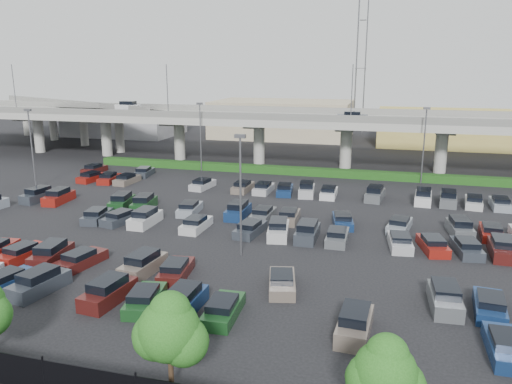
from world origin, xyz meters
TOP-DOWN VIEW (x-y plane):
  - ground at (0.00, 0.00)m, footprint 280.00×280.00m
  - overpass at (-0.25, 31.99)m, footprint 150.00×13.00m
  - on_ramp at (-52.10, 43.05)m, footprint 50.93×30.13m
  - hedge at (0.00, 25.00)m, footprint 66.00×1.60m
  - tree_row at (0.70, -26.53)m, footprint 65.07×3.66m
  - parked_cars at (0.10, -3.74)m, footprint 63.05×41.64m
  - light_poles at (-4.13, 2.00)m, footprint 66.90×48.38m
  - distant_buildings at (12.38, 61.81)m, footprint 138.00×24.00m
  - comm_tower at (4.00, 74.00)m, footprint 2.40×2.40m

SIDE VIEW (x-z plane):
  - ground at x=0.00m, z-range 0.00..0.00m
  - hedge at x=0.00m, z-range 0.00..1.10m
  - parked_cars at x=0.10m, z-range -0.21..1.46m
  - tree_row at x=0.70m, z-range 0.55..6.49m
  - distant_buildings at x=12.38m, z-range -0.76..8.24m
  - light_poles at x=-4.13m, z-range 1.09..11.39m
  - on_ramp at x=-52.10m, z-range 2.46..11.26m
  - overpass at x=-0.25m, z-range -0.93..14.87m
  - comm_tower at x=4.00m, z-range 0.61..30.61m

